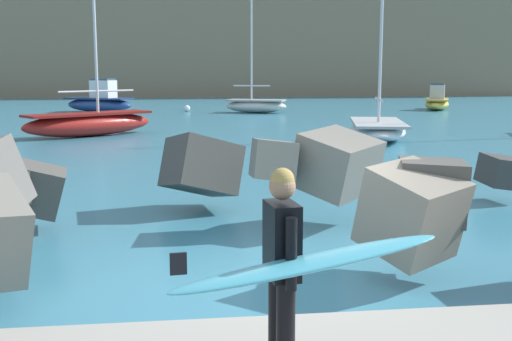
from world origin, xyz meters
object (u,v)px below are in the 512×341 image
object	(u,v)px
boat_mid_left	(100,102)
boat_mid_centre	(89,123)
mooring_buoy_inner	(187,108)
boat_near_left	(437,102)
surfer_with_board	(290,264)
boat_far_left	(377,128)
boat_mid_right	(256,105)

from	to	relation	value
boat_mid_left	boat_mid_centre	size ratio (longest dim) A/B	0.62
boat_mid_centre	mooring_buoy_inner	distance (m)	16.04
boat_mid_centre	mooring_buoy_inner	world-z (taller)	boat_mid_centre
boat_near_left	mooring_buoy_inner	distance (m)	17.44
boat_near_left	boat_mid_centre	world-z (taller)	boat_mid_centre
boat_mid_left	boat_mid_centre	world-z (taller)	boat_mid_centre
surfer_with_board	boat_mid_centre	xyz separation A→B (m)	(-4.45, 22.79, -0.71)
boat_near_left	mooring_buoy_inner	bearing A→B (deg)	179.73
boat_far_left	boat_mid_left	bearing A→B (deg)	125.28
boat_mid_centre	boat_mid_right	bearing A→B (deg)	57.35
boat_near_left	boat_mid_right	bearing A→B (deg)	-173.21
boat_mid_right	surfer_with_board	bearing A→B (deg)	-96.83
boat_near_left	boat_far_left	world-z (taller)	boat_far_left
surfer_with_board	mooring_buoy_inner	size ratio (longest dim) A/B	4.81
boat_mid_centre	boat_far_left	distance (m)	12.00
surfer_with_board	boat_near_left	bearing A→B (deg)	65.50
boat_mid_left	boat_mid_centre	bearing A→B (deg)	-85.25
boat_mid_centre	mooring_buoy_inner	bearing A→B (deg)	74.10
boat_mid_right	boat_mid_left	bearing A→B (deg)	169.22
surfer_with_board	boat_mid_left	world-z (taller)	boat_mid_left
boat_near_left	boat_mid_left	bearing A→B (deg)	179.05
surfer_with_board	boat_mid_centre	bearing A→B (deg)	101.06
boat_mid_centre	mooring_buoy_inner	xyz separation A→B (m)	(4.39, 15.42, -0.35)
boat_mid_left	boat_mid_right	bearing A→B (deg)	-10.78
boat_mid_left	mooring_buoy_inner	bearing A→B (deg)	-3.04
boat_mid_right	mooring_buoy_inner	world-z (taller)	boat_mid_right
boat_near_left	boat_far_left	size ratio (longest dim) A/B	0.56
boat_near_left	boat_mid_centre	bearing A→B (deg)	-144.90
boat_near_left	surfer_with_board	bearing A→B (deg)	-114.50
boat_far_left	boat_mid_centre	bearing A→B (deg)	167.21
boat_near_left	boat_mid_right	size ratio (longest dim) A/B	0.54
boat_near_left	boat_far_left	distance (m)	20.65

